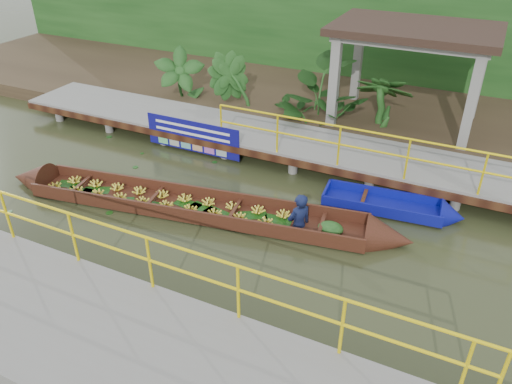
% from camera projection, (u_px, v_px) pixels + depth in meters
% --- Properties ---
extents(ground, '(80.00, 80.00, 0.00)m').
position_uv_depth(ground, '(207.00, 215.00, 11.24)').
color(ground, '#2C3018').
rests_on(ground, ground).
extents(land_strip, '(30.00, 8.00, 0.45)m').
position_uv_depth(land_strip, '(319.00, 99.00, 16.92)').
color(land_strip, '#312418').
rests_on(land_strip, ground).
extents(far_dock, '(16.00, 2.06, 1.66)m').
position_uv_depth(far_dock, '(270.00, 138.00, 13.64)').
color(far_dock, gray).
rests_on(far_dock, ground).
extents(near_dock, '(18.00, 2.40, 1.73)m').
position_uv_depth(near_dock, '(121.00, 355.00, 7.47)').
color(near_dock, gray).
rests_on(near_dock, ground).
extents(pavilion, '(4.40, 3.00, 3.00)m').
position_uv_depth(pavilion, '(415.00, 40.00, 13.55)').
color(pavilion, gray).
rests_on(pavilion, ground).
extents(foliage_backdrop, '(30.00, 0.80, 4.00)m').
position_uv_depth(foliage_backdrop, '(345.00, 30.00, 17.94)').
color(foliage_backdrop, '#163D13').
rests_on(foliage_backdrop, ground).
extents(vendor_boat, '(9.71, 2.43, 1.98)m').
position_uv_depth(vendor_boat, '(203.00, 205.00, 11.21)').
color(vendor_boat, '#371D0F').
rests_on(vendor_boat, ground).
extents(moored_blue_boat, '(3.17, 1.10, 0.74)m').
position_uv_depth(moored_blue_boat, '(416.00, 211.00, 11.16)').
color(moored_blue_boat, '#0C1084').
rests_on(moored_blue_boat, ground).
extents(blue_banner, '(2.86, 0.04, 0.89)m').
position_uv_depth(blue_banner, '(193.00, 136.00, 13.56)').
color(blue_banner, navy).
rests_on(blue_banner, ground).
extents(tropical_plants, '(14.12, 1.12, 1.40)m').
position_uv_depth(tropical_plants, '(371.00, 105.00, 13.91)').
color(tropical_plants, '#163D13').
rests_on(tropical_plants, ground).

